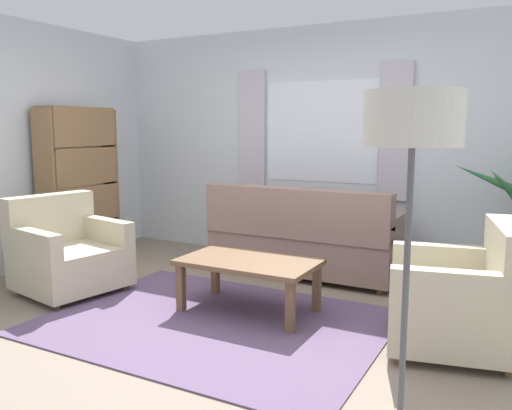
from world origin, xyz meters
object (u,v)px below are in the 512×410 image
object	(u,v)px
couch	(304,240)
armchair_right	(461,299)
armchair_left	(67,254)
bookshelf	(84,191)
standing_lamp	(412,141)
coffee_table	(249,267)

from	to	relation	value
couch	armchair_right	xyz separation A→B (m)	(1.64, -1.16, -0.01)
armchair_left	armchair_right	world-z (taller)	same
bookshelf	standing_lamp	size ratio (longest dim) A/B	1.04
armchair_right	coffee_table	size ratio (longest dim) A/B	0.90
armchair_left	coffee_table	bearing A→B (deg)	-69.18
couch	bookshelf	bearing A→B (deg)	13.51
armchair_left	bookshelf	distance (m)	1.26
armchair_left	bookshelf	bearing A→B (deg)	48.83
couch	armchair_right	size ratio (longest dim) A/B	1.91
couch	armchair_right	distance (m)	2.01
couch	coffee_table	distance (m)	1.21
armchair_right	coffee_table	distance (m)	1.62
armchair_left	armchair_right	xyz separation A→B (m)	(3.35, 0.36, 0.00)
coffee_table	bookshelf	xyz separation A→B (m)	(-2.47, 0.63, 0.41)
armchair_left	standing_lamp	size ratio (longest dim) A/B	0.59
standing_lamp	coffee_table	bearing A→B (deg)	140.25
couch	armchair_left	world-z (taller)	couch
bookshelf	coffee_table	bearing A→B (deg)	75.73
armchair_left	armchair_right	size ratio (longest dim) A/B	0.98
couch	armchair_left	xyz separation A→B (m)	(-1.71, -1.52, -0.01)
armchair_left	bookshelf	world-z (taller)	bookshelf
couch	standing_lamp	xyz separation A→B (m)	(1.54, -2.47, 1.07)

